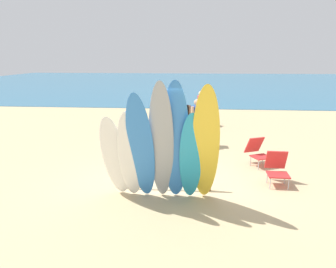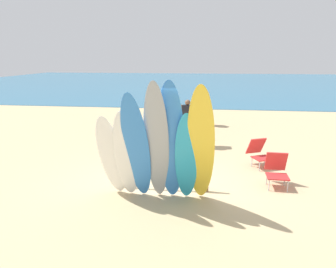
{
  "view_description": "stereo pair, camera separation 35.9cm",
  "coord_description": "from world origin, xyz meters",
  "px_view_note": "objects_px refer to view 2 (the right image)",
  "views": [
    {
      "loc": [
        0.71,
        -6.93,
        3.06
      ],
      "look_at": [
        0.0,
        1.37,
        1.01
      ],
      "focal_mm": 33.8,
      "sensor_mm": 36.0,
      "label": 1
    },
    {
      "loc": [
        1.06,
        -6.89,
        3.06
      ],
      "look_at": [
        0.0,
        1.37,
        1.01
      ],
      "focal_mm": 33.8,
      "sensor_mm": 36.0,
      "label": 2
    }
  ],
  "objects_px": {
    "beachgoer_midbeach": "(163,111)",
    "beachgoer_photographing": "(200,120)",
    "surfboard_blue_4": "(171,144)",
    "beach_chair_blue": "(277,169)",
    "surfboard_rack": "(161,167)",
    "surfboard_blue_2": "(137,149)",
    "beach_chair_red": "(259,152)",
    "surfboard_grey_3": "(157,144)",
    "beachgoer_strolling": "(206,106)",
    "beachgoer_by_water": "(187,116)",
    "surfboard_teal_5": "(186,158)",
    "surfboard_white_0": "(112,157)",
    "surfboard_yellow_6": "(201,147)",
    "surfboard_white_1": "(126,156)"
  },
  "relations": [
    {
      "from": "beachgoer_midbeach",
      "to": "beachgoer_photographing",
      "type": "xyz_separation_m",
      "value": [
        1.56,
        -1.84,
        0.04
      ]
    },
    {
      "from": "surfboard_blue_4",
      "to": "beach_chair_blue",
      "type": "distance_m",
      "value": 2.91
    },
    {
      "from": "surfboard_rack",
      "to": "surfboard_blue_2",
      "type": "height_order",
      "value": "surfboard_blue_2"
    },
    {
      "from": "beach_chair_red",
      "to": "beachgoer_photographing",
      "type": "bearing_deg",
      "value": 109.03
    },
    {
      "from": "surfboard_rack",
      "to": "surfboard_grey_3",
      "type": "distance_m",
      "value": 1.14
    },
    {
      "from": "beachgoer_photographing",
      "to": "beachgoer_strolling",
      "type": "bearing_deg",
      "value": 33.65
    },
    {
      "from": "surfboard_blue_2",
      "to": "surfboard_blue_4",
      "type": "relative_size",
      "value": 0.94
    },
    {
      "from": "surfboard_blue_4",
      "to": "beachgoer_by_water",
      "type": "distance_m",
      "value": 5.65
    },
    {
      "from": "surfboard_teal_5",
      "to": "beachgoer_by_water",
      "type": "relative_size",
      "value": 1.46
    },
    {
      "from": "surfboard_rack",
      "to": "beachgoer_strolling",
      "type": "xyz_separation_m",
      "value": [
        0.97,
        7.27,
        0.35
      ]
    },
    {
      "from": "beachgoer_strolling",
      "to": "beachgoer_photographing",
      "type": "relative_size",
      "value": 0.94
    },
    {
      "from": "surfboard_rack",
      "to": "beachgoer_photographing",
      "type": "xyz_separation_m",
      "value": [
        0.79,
        3.77,
        0.41
      ]
    },
    {
      "from": "surfboard_blue_4",
      "to": "beachgoer_photographing",
      "type": "height_order",
      "value": "surfboard_blue_4"
    },
    {
      "from": "beach_chair_blue",
      "to": "surfboard_grey_3",
      "type": "bearing_deg",
      "value": -150.47
    },
    {
      "from": "surfboard_blue_2",
      "to": "beachgoer_strolling",
      "type": "distance_m",
      "value": 8.23
    },
    {
      "from": "surfboard_white_0",
      "to": "beachgoer_by_water",
      "type": "bearing_deg",
      "value": 82.69
    },
    {
      "from": "surfboard_yellow_6",
      "to": "beach_chair_blue",
      "type": "relative_size",
      "value": 3.44
    },
    {
      "from": "beach_chair_red",
      "to": "beachgoer_midbeach",
      "type": "bearing_deg",
      "value": 107.17
    },
    {
      "from": "surfboard_white_0",
      "to": "surfboard_white_1",
      "type": "relative_size",
      "value": 0.94
    },
    {
      "from": "beachgoer_by_water",
      "to": "surfboard_grey_3",
      "type": "bearing_deg",
      "value": -77.57
    },
    {
      "from": "beachgoer_strolling",
      "to": "surfboard_teal_5",
      "type": "bearing_deg",
      "value": 162.62
    },
    {
      "from": "surfboard_blue_4",
      "to": "surfboard_yellow_6",
      "type": "distance_m",
      "value": 0.61
    },
    {
      "from": "surfboard_blue_4",
      "to": "beachgoer_strolling",
      "type": "relative_size",
      "value": 1.8
    },
    {
      "from": "surfboard_blue_4",
      "to": "beach_chair_red",
      "type": "relative_size",
      "value": 3.23
    },
    {
      "from": "beachgoer_strolling",
      "to": "beachgoer_photographing",
      "type": "distance_m",
      "value": 3.5
    },
    {
      "from": "surfboard_rack",
      "to": "surfboard_blue_4",
      "type": "xyz_separation_m",
      "value": [
        0.33,
        -0.77,
        0.79
      ]
    },
    {
      "from": "surfboard_grey_3",
      "to": "surfboard_white_0",
      "type": "bearing_deg",
      "value": 167.24
    },
    {
      "from": "surfboard_rack",
      "to": "beach_chair_red",
      "type": "relative_size",
      "value": 2.65
    },
    {
      "from": "beachgoer_midbeach",
      "to": "beach_chair_blue",
      "type": "xyz_separation_m",
      "value": [
        3.51,
        -5.03,
        -0.49
      ]
    },
    {
      "from": "surfboard_blue_2",
      "to": "surfboard_blue_4",
      "type": "bearing_deg",
      "value": 9.07
    },
    {
      "from": "beach_chair_red",
      "to": "beachgoer_strolling",
      "type": "bearing_deg",
      "value": 81.42
    },
    {
      "from": "surfboard_yellow_6",
      "to": "beachgoer_midbeach",
      "type": "bearing_deg",
      "value": 106.32
    },
    {
      "from": "surfboard_blue_4",
      "to": "beachgoer_strolling",
      "type": "bearing_deg",
      "value": 83.71
    },
    {
      "from": "surfboard_grey_3",
      "to": "beachgoer_midbeach",
      "type": "bearing_deg",
      "value": 94.1
    },
    {
      "from": "surfboard_white_0",
      "to": "beachgoer_strolling",
      "type": "bearing_deg",
      "value": 81.73
    },
    {
      "from": "beach_chair_red",
      "to": "surfboard_teal_5",
      "type": "bearing_deg",
      "value": -150.03
    },
    {
      "from": "surfboard_white_0",
      "to": "beach_chair_blue",
      "type": "relative_size",
      "value": 2.54
    },
    {
      "from": "surfboard_blue_2",
      "to": "beachgoer_photographing",
      "type": "bearing_deg",
      "value": 78.39
    },
    {
      "from": "surfboard_teal_5",
      "to": "surfboard_white_1",
      "type": "bearing_deg",
      "value": 178.98
    },
    {
      "from": "surfboard_blue_4",
      "to": "beachgoer_by_water",
      "type": "bearing_deg",
      "value": 88.71
    },
    {
      "from": "surfboard_teal_5",
      "to": "beach_chair_red",
      "type": "xyz_separation_m",
      "value": [
        1.88,
        2.68,
        -0.6
      ]
    },
    {
      "from": "surfboard_blue_4",
      "to": "beachgoer_strolling",
      "type": "distance_m",
      "value": 8.07
    },
    {
      "from": "surfboard_blue_4",
      "to": "beachgoer_photographing",
      "type": "xyz_separation_m",
      "value": [
        0.46,
        4.54,
        -0.38
      ]
    },
    {
      "from": "surfboard_teal_5",
      "to": "beachgoer_by_water",
      "type": "height_order",
      "value": "surfboard_teal_5"
    },
    {
      "from": "surfboard_blue_2",
      "to": "surfboard_teal_5",
      "type": "relative_size",
      "value": 1.22
    },
    {
      "from": "surfboard_teal_5",
      "to": "beachgoer_midbeach",
      "type": "bearing_deg",
      "value": 100.37
    },
    {
      "from": "beachgoer_midbeach",
      "to": "beachgoer_strolling",
      "type": "bearing_deg",
      "value": -87.31
    },
    {
      "from": "surfboard_white_0",
      "to": "surfboard_blue_2",
      "type": "distance_m",
      "value": 0.67
    },
    {
      "from": "surfboard_rack",
      "to": "beach_chair_blue",
      "type": "xyz_separation_m",
      "value": [
        2.75,
        0.58,
        -0.12
      ]
    },
    {
      "from": "surfboard_blue_4",
      "to": "beachgoer_by_water",
      "type": "xyz_separation_m",
      "value": [
        -0.04,
        5.63,
        -0.48
      ]
    }
  ]
}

